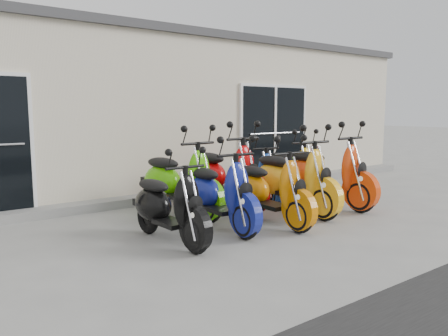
{
  "coord_description": "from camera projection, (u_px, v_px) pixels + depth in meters",
  "views": [
    {
      "loc": [
        -4.36,
        -5.32,
        1.72
      ],
      "look_at": [
        0.0,
        0.6,
        0.75
      ],
      "focal_mm": 35.0,
      "sensor_mm": 36.0,
      "label": 1
    }
  ],
  "objects": [
    {
      "name": "building",
      "position": [
        116.0,
        115.0,
        10.98
      ],
      "size": [
        14.0,
        6.0,
        3.2
      ],
      "primitive_type": "cube",
      "color": "beige",
      "rests_on": "ground"
    },
    {
      "name": "scooter_back_yellow",
      "position": [
        290.0,
        163.0,
        8.73
      ],
      "size": [
        0.88,
        1.92,
        1.37
      ],
      "primitive_type": null,
      "rotation": [
        0.0,
        0.0,
        -0.11
      ],
      "color": "yellow",
      "rests_on": "ground"
    },
    {
      "name": "scooter_back_red",
      "position": [
        225.0,
        165.0,
        7.6
      ],
      "size": [
        0.86,
        2.14,
        1.56
      ],
      "primitive_type": null,
      "rotation": [
        0.0,
        0.0,
        0.04
      ],
      "color": "red",
      "rests_on": "ground"
    },
    {
      "name": "ground",
      "position": [
        246.0,
        218.0,
        7.04
      ],
      "size": [
        80.0,
        80.0,
        0.0
      ],
      "primitive_type": "plane",
      "color": "gray",
      "rests_on": "ground"
    },
    {
      "name": "roof_cap",
      "position": [
        114.0,
        47.0,
        10.76
      ],
      "size": [
        14.2,
        6.2,
        0.16
      ],
      "primitive_type": "cube",
      "color": "#3F3F42",
      "rests_on": "building"
    },
    {
      "name": "scooter_back_blue",
      "position": [
        254.0,
        168.0,
        8.25
      ],
      "size": [
        0.85,
        1.81,
        1.29
      ],
      "primitive_type": null,
      "rotation": [
        0.0,
        0.0,
        -0.13
      ],
      "color": "#183F98",
      "rests_on": "ground"
    },
    {
      "name": "front_step",
      "position": [
        182.0,
        194.0,
        8.64
      ],
      "size": [
        14.0,
        0.4,
        0.15
      ],
      "primitive_type": "cube",
      "color": "gray",
      "rests_on": "ground"
    },
    {
      "name": "scooter_front_blue",
      "position": [
        218.0,
        182.0,
        6.3
      ],
      "size": [
        0.75,
        1.91,
        1.39
      ],
      "primitive_type": null,
      "rotation": [
        0.0,
        0.0,
        -0.03
      ],
      "color": "navy",
      "rests_on": "ground"
    },
    {
      "name": "scooter_front_red",
      "position": [
        327.0,
        163.0,
        7.84
      ],
      "size": [
        0.88,
        2.14,
        1.55
      ],
      "primitive_type": null,
      "rotation": [
        0.0,
        0.0,
        0.05
      ],
      "color": "red",
      "rests_on": "ground"
    },
    {
      "name": "scooter_front_orange_b",
      "position": [
        293.0,
        168.0,
        7.31
      ],
      "size": [
        0.77,
        2.06,
        1.51
      ],
      "primitive_type": null,
      "rotation": [
        0.0,
        0.0,
        0.01
      ],
      "color": "yellow",
      "rests_on": "ground"
    },
    {
      "name": "door_right",
      "position": [
        274.0,
        130.0,
        10.13
      ],
      "size": [
        2.02,
        0.08,
        2.22
      ],
      "primitive_type": "cube",
      "color": "black",
      "rests_on": "front_step"
    },
    {
      "name": "scooter_front_black",
      "position": [
        168.0,
        194.0,
        5.65
      ],
      "size": [
        0.73,
        1.77,
        1.29
      ],
      "primitive_type": null,
      "rotation": [
        0.0,
        0.0,
        0.05
      ],
      "color": "black",
      "rests_on": "ground"
    },
    {
      "name": "scooter_front_orange_a",
      "position": [
        269.0,
        179.0,
        6.59
      ],
      "size": [
        0.68,
        1.87,
        1.38
      ],
      "primitive_type": null,
      "rotation": [
        0.0,
        0.0,
        -0.0
      ],
      "color": "#CF6F04",
      "rests_on": "ground"
    },
    {
      "name": "scooter_back_green",
      "position": [
        179.0,
        170.0,
        7.11
      ],
      "size": [
        1.03,
        2.13,
        1.51
      ],
      "primitive_type": null,
      "rotation": [
        0.0,
        0.0,
        0.14
      ],
      "color": "#49B607",
      "rests_on": "ground"
    }
  ]
}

